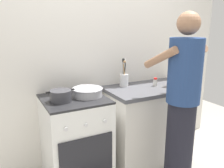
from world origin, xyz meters
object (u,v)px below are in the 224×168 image
(pot, at_px, (61,96))
(mixing_bowl, at_px, (87,92))
(stove_range, at_px, (76,140))
(oil_bottle, at_px, (171,77))
(person, at_px, (182,106))
(utensil_crock, at_px, (124,78))
(spice_bottle, at_px, (155,82))

(pot, height_order, mixing_bowl, pot)
(stove_range, height_order, oil_bottle, oil_bottle)
(pot, relative_size, mixing_bowl, 0.87)
(stove_range, distance_m, person, 1.10)
(stove_range, bearing_deg, mixing_bowl, -0.25)
(oil_bottle, xyz_separation_m, person, (-0.30, -0.50, -0.15))
(utensil_crock, height_order, person, person)
(person, bearing_deg, mixing_bowl, 140.72)
(stove_range, xyz_separation_m, oil_bottle, (1.14, -0.07, 0.56))
(stove_range, bearing_deg, utensil_crock, 14.85)
(mixing_bowl, bearing_deg, person, -39.28)
(spice_bottle, distance_m, oil_bottle, 0.19)
(utensil_crock, relative_size, spice_bottle, 3.41)
(spice_bottle, bearing_deg, pot, -177.18)
(mixing_bowl, xyz_separation_m, person, (0.70, -0.57, -0.09))
(mixing_bowl, bearing_deg, spice_bottle, 0.84)
(pot, bearing_deg, person, -28.40)
(pot, distance_m, oil_bottle, 1.28)
(spice_bottle, bearing_deg, oil_bottle, -29.04)
(stove_range, xyz_separation_m, person, (0.84, -0.57, 0.41))
(oil_bottle, bearing_deg, stove_range, 176.34)
(mixing_bowl, relative_size, person, 0.18)
(stove_range, bearing_deg, pot, -162.70)
(utensil_crock, distance_m, person, 0.78)
(spice_bottle, xyz_separation_m, person, (-0.15, -0.59, -0.09))
(mixing_bowl, height_order, utensil_crock, utensil_crock)
(pot, xyz_separation_m, mixing_bowl, (0.28, 0.04, -0.01))
(spice_bottle, xyz_separation_m, oil_bottle, (0.15, -0.08, 0.06))
(stove_range, bearing_deg, spice_bottle, 0.69)
(utensil_crock, distance_m, spice_bottle, 0.37)
(stove_range, bearing_deg, oil_bottle, -3.66)
(person, bearing_deg, oil_bottle, 59.22)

